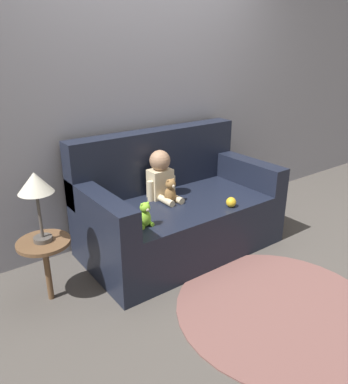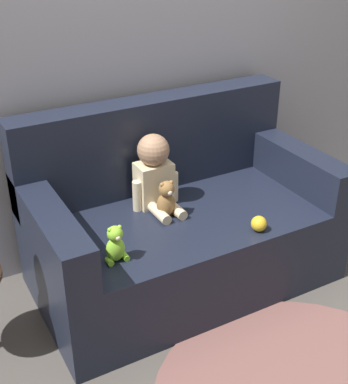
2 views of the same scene
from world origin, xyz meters
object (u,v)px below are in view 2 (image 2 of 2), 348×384
object	(u,v)px
couch	(178,223)
teddy_bear_brown	(166,200)
plush_toy_side	(115,245)
toy_ball	(259,224)
person_baby	(155,174)

from	to	relation	value
couch	teddy_bear_brown	xyz separation A→B (m)	(-0.11, -0.07, 0.21)
plush_toy_side	toy_ball	xyz separation A→B (m)	(0.73, -0.11, -0.05)
toy_ball	couch	bearing A→B (deg)	118.59
teddy_bear_brown	couch	bearing A→B (deg)	31.61
person_baby	toy_ball	bearing A→B (deg)	-55.98
plush_toy_side	couch	bearing A→B (deg)	31.27
couch	toy_ball	distance (m)	0.50
teddy_bear_brown	plush_toy_side	bearing A→B (deg)	-148.82
person_baby	teddy_bear_brown	bearing A→B (deg)	-92.99
person_baby	toy_ball	world-z (taller)	person_baby
teddy_bear_brown	person_baby	bearing A→B (deg)	87.01
toy_ball	teddy_bear_brown	bearing A→B (deg)	134.20
couch	plush_toy_side	xyz separation A→B (m)	(-0.50, -0.30, 0.20)
person_baby	plush_toy_side	size ratio (longest dim) A/B	2.20
couch	plush_toy_side	distance (m)	0.62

